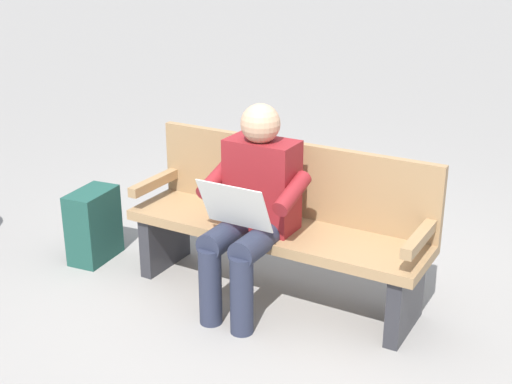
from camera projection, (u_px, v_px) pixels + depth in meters
ground_plane at (274, 295)px, 4.15m from camera, size 40.00×40.00×0.00m
bench_near at (281, 220)px, 4.04m from camera, size 1.84×0.67×0.90m
person_seated at (252, 204)px, 3.82m from camera, size 0.60×0.60×1.18m
backpack at (93, 226)px, 4.53m from camera, size 0.31×0.39×0.48m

